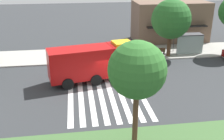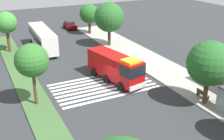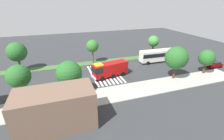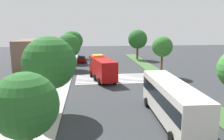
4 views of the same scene
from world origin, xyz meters
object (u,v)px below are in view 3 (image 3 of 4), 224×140
(bus_stop_shelter, at_px, (54,92))
(street_lamp, at_px, (27,85))
(median_tree_center, at_px, (17,52))
(parked_car_west, at_px, (215,64))
(transit_bus, at_px, (158,55))
(median_tree_west, at_px, (92,46))
(fire_truck, at_px, (109,69))
(bench_near_shelter, at_px, (77,94))
(parked_car_mid, at_px, (23,94))
(sidewalk_tree_center, at_px, (69,74))
(sidewalk_tree_east, at_px, (19,76))
(median_tree_far_west, at_px, (153,41))
(sidewalk_tree_far_west, at_px, (207,58))
(sidewalk_tree_west, at_px, (176,58))

(bus_stop_shelter, distance_m, street_lamp, 4.78)
(street_lamp, height_order, median_tree_center, median_tree_center)
(parked_car_west, distance_m, street_lamp, 46.46)
(transit_bus, relative_size, median_tree_west, 1.71)
(fire_truck, distance_m, transit_bus, 17.97)
(bench_near_shelter, bearing_deg, median_tree_west, -112.17)
(parked_car_west, relative_size, parked_car_mid, 0.94)
(bench_near_shelter, bearing_deg, sidewalk_tree_center, -34.27)
(bus_stop_shelter, bearing_deg, sidewalk_tree_center, -165.81)
(parked_car_west, bearing_deg, median_tree_center, -16.19)
(sidewalk_tree_east, height_order, median_tree_far_west, sidewalk_tree_east)
(bus_stop_shelter, bearing_deg, fire_truck, -151.97)
(bench_near_shelter, bearing_deg, parked_car_mid, -16.79)
(sidewalk_tree_far_west, bearing_deg, median_tree_far_west, -73.83)
(sidewalk_tree_center, bearing_deg, parked_car_mid, -14.35)
(fire_truck, height_order, transit_bus, fire_truck)
(parked_car_west, height_order, parked_car_mid, parked_car_mid)
(bus_stop_shelter, bearing_deg, median_tree_center, -64.33)
(fire_truck, bearing_deg, sidewalk_tree_east, 7.41)
(sidewalk_tree_west, relative_size, median_tree_west, 1.13)
(bench_near_shelter, relative_size, sidewalk_tree_east, 0.22)
(transit_bus, height_order, sidewalk_tree_center, sidewalk_tree_center)
(parked_car_west, xyz_separation_m, median_tree_center, (50.26, -14.26, 4.40))
(bus_stop_shelter, xyz_separation_m, street_lamp, (4.36, -1.15, 1.59))
(fire_truck, distance_m, sidewalk_tree_east, 18.98)
(parked_car_west, height_order, bench_near_shelter, parked_car_west)
(fire_truck, distance_m, median_tree_far_west, 21.51)
(transit_bus, height_order, median_tree_center, median_tree_center)
(sidewalk_tree_center, bearing_deg, parked_car_west, -176.77)
(transit_bus, bearing_deg, bus_stop_shelter, -156.61)
(median_tree_center, bearing_deg, parked_car_west, 164.16)
(sidewalk_tree_east, xyz_separation_m, median_tree_west, (-16.18, -16.46, -0.32))
(sidewalk_tree_far_west, bearing_deg, bus_stop_shelter, 1.20)
(transit_bus, distance_m, bench_near_shelter, 28.36)
(fire_truck, xyz_separation_m, street_lamp, (16.89, 5.52, 1.43))
(sidewalk_tree_far_west, xyz_separation_m, median_tree_far_west, (4.77, -16.46, 0.82))
(sidewalk_tree_east, bearing_deg, parked_car_west, -177.33)
(transit_bus, relative_size, sidewalk_tree_center, 1.65)
(transit_bus, bearing_deg, fire_truck, -161.55)
(fire_truck, xyz_separation_m, sidewalk_tree_west, (-14.12, 5.92, 3.13))
(bus_stop_shelter, bearing_deg, parked_car_west, -175.98)
(transit_bus, height_order, street_lamp, street_lamp)
(bus_stop_shelter, relative_size, sidewalk_tree_far_west, 0.58)
(transit_bus, bearing_deg, parked_car_mid, -164.23)
(fire_truck, xyz_separation_m, median_tree_west, (1.53, -10.54, 3.08))
(parked_car_mid, bearing_deg, sidewalk_tree_far_west, 173.97)
(parked_car_west, xyz_separation_m, median_tree_west, (30.99, -14.26, 4.27))
(bus_stop_shelter, relative_size, median_tree_far_west, 0.52)
(sidewalk_tree_west, relative_size, sidewalk_tree_east, 1.04)
(median_tree_center, bearing_deg, sidewalk_tree_far_west, 159.52)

